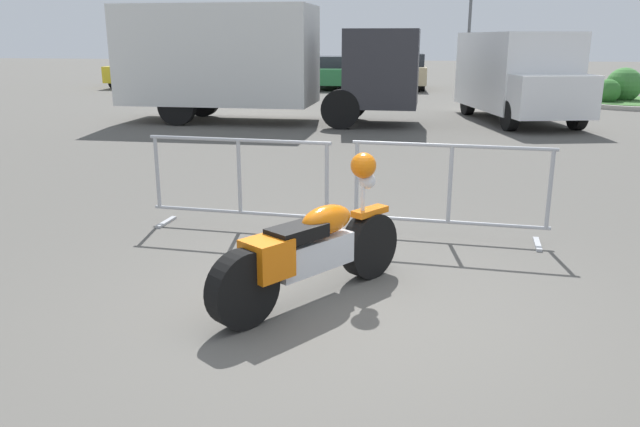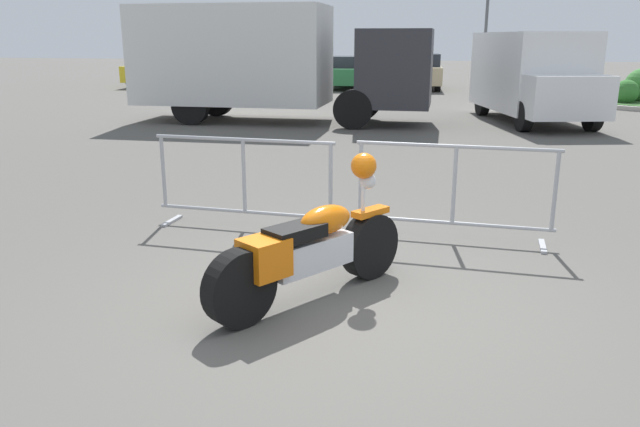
{
  "view_description": "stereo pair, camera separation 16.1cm",
  "coord_description": "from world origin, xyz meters",
  "px_view_note": "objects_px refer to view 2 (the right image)",
  "views": [
    {
      "loc": [
        0.52,
        -4.7,
        2.16
      ],
      "look_at": [
        -0.37,
        0.58,
        0.65
      ],
      "focal_mm": 35.0,
      "sensor_mm": 36.0,
      "label": 1
    },
    {
      "loc": [
        0.68,
        -4.67,
        2.16
      ],
      "look_at": [
        -0.37,
        0.58,
        0.65
      ],
      "focal_mm": 35.0,
      "sensor_mm": 36.0,
      "label": 2
    }
  ],
  "objects_px": {
    "parked_car_green": "(350,72)",
    "crowd_barrier_far": "(454,192)",
    "parked_car_maroon": "(220,71)",
    "parked_car_yellow": "(157,69)",
    "parked_car_tan": "(419,71)",
    "pedestrian": "(411,75)",
    "box_truck": "(265,59)",
    "motorcycle": "(311,249)",
    "crowd_barrier_near": "(244,182)",
    "parked_car_silver": "(284,70)",
    "delivery_van": "(532,74)"
  },
  "relations": [
    {
      "from": "delivery_van",
      "to": "motorcycle",
      "type": "bearing_deg",
      "value": -28.47
    },
    {
      "from": "crowd_barrier_far",
      "to": "box_truck",
      "type": "bearing_deg",
      "value": 117.08
    },
    {
      "from": "parked_car_green",
      "to": "crowd_barrier_far",
      "type": "bearing_deg",
      "value": -171.9
    },
    {
      "from": "crowd_barrier_near",
      "to": "parked_car_yellow",
      "type": "distance_m",
      "value": 23.87
    },
    {
      "from": "crowd_barrier_far",
      "to": "pedestrian",
      "type": "distance_m",
      "value": 15.83
    },
    {
      "from": "box_truck",
      "to": "crowd_barrier_far",
      "type": "bearing_deg",
      "value": -63.18
    },
    {
      "from": "crowd_barrier_far",
      "to": "parked_car_yellow",
      "type": "relative_size",
      "value": 0.49
    },
    {
      "from": "crowd_barrier_far",
      "to": "delivery_van",
      "type": "bearing_deg",
      "value": 79.2
    },
    {
      "from": "parked_car_silver",
      "to": "pedestrian",
      "type": "distance_m",
      "value": 8.28
    },
    {
      "from": "crowd_barrier_near",
      "to": "parked_car_maroon",
      "type": "height_order",
      "value": "parked_car_maroon"
    },
    {
      "from": "parked_car_silver",
      "to": "parked_car_green",
      "type": "relative_size",
      "value": 1.07
    },
    {
      "from": "box_truck",
      "to": "delivery_van",
      "type": "distance_m",
      "value": 7.05
    },
    {
      "from": "parked_car_green",
      "to": "crowd_barrier_near",
      "type": "bearing_deg",
      "value": -178.17
    },
    {
      "from": "crowd_barrier_near",
      "to": "box_truck",
      "type": "height_order",
      "value": "box_truck"
    },
    {
      "from": "parked_car_silver",
      "to": "parked_car_tan",
      "type": "bearing_deg",
      "value": -91.71
    },
    {
      "from": "motorcycle",
      "to": "box_truck",
      "type": "xyz_separation_m",
      "value": [
        -3.64,
        11.31,
        1.18
      ]
    },
    {
      "from": "parked_car_maroon",
      "to": "parked_car_green",
      "type": "height_order",
      "value": "parked_car_green"
    },
    {
      "from": "parked_car_maroon",
      "to": "parked_car_green",
      "type": "bearing_deg",
      "value": -94.01
    },
    {
      "from": "parked_car_maroon",
      "to": "parked_car_tan",
      "type": "xyz_separation_m",
      "value": [
        9.11,
        0.32,
        0.08
      ]
    },
    {
      "from": "motorcycle",
      "to": "crowd_barrier_near",
      "type": "xyz_separation_m",
      "value": [
        -1.19,
        1.87,
        0.1
      ]
    },
    {
      "from": "motorcycle",
      "to": "parked_car_silver",
      "type": "bearing_deg",
      "value": 50.21
    },
    {
      "from": "crowd_barrier_near",
      "to": "parked_car_green",
      "type": "relative_size",
      "value": 0.51
    },
    {
      "from": "crowd_barrier_far",
      "to": "parked_car_tan",
      "type": "bearing_deg",
      "value": 93.56
    },
    {
      "from": "parked_car_maroon",
      "to": "pedestrian",
      "type": "distance_m",
      "value": 10.65
    },
    {
      "from": "motorcycle",
      "to": "parked_car_tan",
      "type": "distance_m",
      "value": 23.48
    },
    {
      "from": "crowd_barrier_far",
      "to": "parked_car_maroon",
      "type": "height_order",
      "value": "parked_car_maroon"
    },
    {
      "from": "parked_car_yellow",
      "to": "parked_car_silver",
      "type": "height_order",
      "value": "parked_car_silver"
    },
    {
      "from": "crowd_barrier_far",
      "to": "box_truck",
      "type": "height_order",
      "value": "box_truck"
    },
    {
      "from": "pedestrian",
      "to": "crowd_barrier_far",
      "type": "bearing_deg",
      "value": 165.39
    },
    {
      "from": "delivery_van",
      "to": "parked_car_maroon",
      "type": "height_order",
      "value": "delivery_van"
    },
    {
      "from": "delivery_van",
      "to": "parked_car_silver",
      "type": "bearing_deg",
      "value": -152.15
    },
    {
      "from": "crowd_barrier_near",
      "to": "parked_car_maroon",
      "type": "distance_m",
      "value": 22.78
    },
    {
      "from": "delivery_van",
      "to": "pedestrian",
      "type": "relative_size",
      "value": 3.15
    },
    {
      "from": "parked_car_silver",
      "to": "parked_car_green",
      "type": "distance_m",
      "value": 3.04
    },
    {
      "from": "motorcycle",
      "to": "crowd_barrier_near",
      "type": "relative_size",
      "value": 0.84
    },
    {
      "from": "parked_car_yellow",
      "to": "parked_car_silver",
      "type": "relative_size",
      "value": 0.98
    },
    {
      "from": "crowd_barrier_near",
      "to": "box_truck",
      "type": "xyz_separation_m",
      "value": [
        -2.45,
        9.44,
        1.08
      ]
    },
    {
      "from": "parked_car_silver",
      "to": "parked_car_tan",
      "type": "relative_size",
      "value": 0.99
    },
    {
      "from": "parked_car_maroon",
      "to": "parked_car_green",
      "type": "xyz_separation_m",
      "value": [
        6.08,
        -0.05,
        0.03
      ]
    },
    {
      "from": "box_truck",
      "to": "parked_car_tan",
      "type": "relative_size",
      "value": 1.69
    },
    {
      "from": "crowd_barrier_near",
      "to": "box_truck",
      "type": "distance_m",
      "value": 9.82
    },
    {
      "from": "crowd_barrier_near",
      "to": "pedestrian",
      "type": "xyz_separation_m",
      "value": [
        1.02,
        15.77,
        0.37
      ]
    },
    {
      "from": "pedestrian",
      "to": "motorcycle",
      "type": "bearing_deg",
      "value": 161.02
    },
    {
      "from": "parked_car_yellow",
      "to": "parked_car_tan",
      "type": "height_order",
      "value": "parked_car_tan"
    },
    {
      "from": "parked_car_yellow",
      "to": "pedestrian",
      "type": "height_order",
      "value": "pedestrian"
    },
    {
      "from": "crowd_barrier_near",
      "to": "delivery_van",
      "type": "height_order",
      "value": "delivery_van"
    },
    {
      "from": "parked_car_silver",
      "to": "parked_car_tan",
      "type": "height_order",
      "value": "parked_car_tan"
    },
    {
      "from": "motorcycle",
      "to": "parked_car_green",
      "type": "distance_m",
      "value": 23.34
    },
    {
      "from": "crowd_barrier_far",
      "to": "parked_car_maroon",
      "type": "xyz_separation_m",
      "value": [
        -10.46,
        21.29,
        0.13
      ]
    },
    {
      "from": "motorcycle",
      "to": "delivery_van",
      "type": "distance_m",
      "value": 13.16
    }
  ]
}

